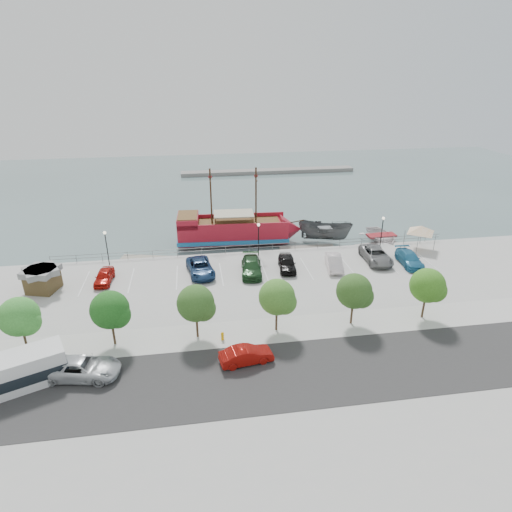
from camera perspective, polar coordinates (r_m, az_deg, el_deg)
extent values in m
plane|color=slate|center=(48.12, 1.54, -4.15)|extent=(160.00, 160.00, 0.00)
cube|color=#A7A7A5|center=(31.40, 8.80, -21.62)|extent=(100.00, 58.00, 1.20)
cube|color=#2E2C2D|center=(34.52, 6.39, -15.11)|extent=(100.00, 8.00, 0.04)
cube|color=#B8B7B4|center=(39.19, 4.16, -9.67)|extent=(100.00, 4.00, 0.05)
cylinder|color=#5B5E5F|center=(54.24, 0.12, 1.52)|extent=(50.00, 0.06, 0.06)
cylinder|color=#5B5E5F|center=(54.40, 0.12, 1.13)|extent=(50.00, 0.06, 0.06)
cube|color=gray|center=(100.82, 1.66, 11.23)|extent=(40.00, 3.00, 0.80)
cube|color=maroon|center=(59.32, -3.13, 3.31)|extent=(15.06, 5.40, 2.41)
cube|color=#1B65A0|center=(59.60, -3.11, 2.60)|extent=(15.35, 5.69, 0.56)
cone|color=maroon|center=(60.19, 4.66, 3.57)|extent=(3.19, 4.60, 4.45)
cube|color=maroon|center=(58.77, -9.07, 4.75)|extent=(3.02, 4.77, 1.30)
cube|color=brown|center=(58.54, -9.11, 5.40)|extent=(2.81, 4.39, 0.11)
cube|color=brown|center=(58.91, -2.71, 4.46)|extent=(12.25, 4.70, 0.14)
cube|color=maroon|center=(60.90, -3.27, 5.39)|extent=(14.82, 0.96, 0.65)
cube|color=maroon|center=(56.70, -3.05, 3.96)|extent=(14.82, 0.96, 0.65)
cylinder|color=#382111|center=(57.96, -0.01, 8.06)|extent=(0.23, 0.23, 7.60)
cylinder|color=#382111|center=(57.70, -6.03, 7.85)|extent=(0.23, 0.23, 7.60)
cylinder|color=#382111|center=(57.37, -0.01, 10.28)|extent=(0.27, 2.78, 0.13)
cylinder|color=#382111|center=(57.10, -6.13, 10.08)|extent=(0.27, 2.78, 0.13)
cube|color=#B9B193|center=(58.46, -3.00, 5.69)|extent=(5.55, 3.80, 0.11)
cylinder|color=#382111|center=(59.93, 5.31, 4.59)|extent=(2.31, 0.27, 0.55)
imported|color=#4C4E50|center=(60.30, 9.14, 3.06)|extent=(7.99, 5.79, 2.90)
imported|color=silver|center=(62.32, 16.33, 2.32)|extent=(4.91, 6.73, 1.37)
cube|color=gray|center=(56.01, -14.24, -0.47)|extent=(7.09, 3.53, 0.39)
cube|color=gray|center=(57.60, 6.92, 0.85)|extent=(7.43, 2.30, 0.42)
cube|color=gray|center=(60.88, 15.87, 1.34)|extent=(6.38, 2.57, 0.35)
cube|color=#4E3D21|center=(50.17, -26.54, -3.09)|extent=(3.39, 3.39, 2.00)
cube|color=slate|center=(49.67, -26.79, -1.83)|extent=(3.84, 3.84, 0.64)
cylinder|color=slate|center=(59.26, 19.16, 2.30)|extent=(0.08, 0.08, 2.23)
cylinder|color=slate|center=(60.85, 21.15, 2.56)|extent=(0.08, 0.08, 2.23)
cylinder|color=slate|center=(57.37, 20.70, 1.36)|extent=(0.08, 0.08, 2.23)
cylinder|color=slate|center=(59.02, 22.71, 1.65)|extent=(0.08, 0.08, 2.23)
pyramid|color=white|center=(58.45, 21.21, 3.77)|extent=(4.92, 4.92, 0.91)
imported|color=silver|center=(35.96, -22.15, -13.64)|extent=(6.07, 3.60, 1.58)
imported|color=#970F0A|center=(34.84, -1.30, -13.07)|extent=(4.47, 2.15, 1.41)
cube|color=silver|center=(36.72, -29.86, -13.44)|extent=(7.73, 5.17, 2.62)
cube|color=black|center=(36.81, -29.80, -13.64)|extent=(7.86, 5.31, 0.84)
cylinder|color=#E7A503|center=(37.64, -4.49, -10.70)|extent=(0.25, 0.25, 0.63)
sphere|color=#E7A503|center=(37.45, -4.51, -10.28)|extent=(0.27, 0.27, 0.27)
cylinder|color=black|center=(53.10, -19.23, 0.83)|extent=(0.12, 0.12, 4.00)
sphere|color=#FFF2CC|center=(52.36, -19.53, 2.94)|extent=(0.36, 0.36, 0.36)
cylinder|color=black|center=(52.66, 0.34, 2.04)|extent=(0.12, 0.12, 4.00)
sphere|color=#FFF2CC|center=(51.91, 0.34, 4.19)|extent=(0.36, 0.36, 0.36)
cylinder|color=black|center=(57.22, 16.39, 2.86)|extent=(0.12, 0.12, 4.00)
sphere|color=#FFF2CC|center=(56.53, 16.63, 4.85)|extent=(0.36, 0.36, 0.36)
cylinder|color=#473321|center=(40.45, -28.39, -9.89)|extent=(0.20, 0.20, 2.20)
sphere|color=#32772B|center=(39.32, -29.04, -7.08)|extent=(3.20, 3.20, 3.20)
sphere|color=#32772B|center=(39.06, -28.23, -7.79)|extent=(2.20, 2.20, 2.20)
cylinder|color=#473321|center=(38.53, -18.46, -9.73)|extent=(0.20, 0.20, 2.20)
sphere|color=#1B5018|center=(37.35, -18.92, -6.79)|extent=(3.20, 3.20, 3.20)
sphere|color=#1B5018|center=(37.18, -17.99, -7.51)|extent=(2.20, 2.20, 2.20)
cylinder|color=#473321|center=(37.83, -7.86, -9.25)|extent=(0.20, 0.20, 2.20)
sphere|color=#2C501D|center=(36.63, -8.06, -6.24)|extent=(3.20, 3.20, 3.20)
sphere|color=#2C501D|center=(36.57, -7.07, -6.96)|extent=(2.20, 2.20, 2.20)
cylinder|color=#473321|center=(38.41, 2.74, -8.46)|extent=(0.20, 0.20, 2.20)
sphere|color=#3A6923|center=(37.23, 2.81, -5.47)|extent=(3.20, 3.20, 3.20)
sphere|color=#3A6923|center=(37.29, 3.79, -6.16)|extent=(2.20, 2.20, 2.20)
cylinder|color=#473321|center=(40.23, 12.65, -7.46)|extent=(0.20, 0.20, 2.20)
sphere|color=#2B4D1C|center=(39.10, 12.95, -4.58)|extent=(3.20, 3.20, 3.20)
sphere|color=#2B4D1C|center=(39.26, 13.87, -5.22)|extent=(2.20, 2.20, 2.20)
cylinder|color=#473321|center=(43.11, 21.43, -6.38)|extent=(0.20, 0.20, 2.20)
sphere|color=#356B1B|center=(42.06, 21.89, -3.67)|extent=(3.20, 3.20, 3.20)
sphere|color=#356B1B|center=(42.31, 22.71, -4.25)|extent=(2.20, 2.20, 2.20)
imported|color=#AF130C|center=(49.52, -19.59, -2.57)|extent=(1.94, 4.27, 1.42)
imported|color=navy|center=(48.86, -7.42, -1.54)|extent=(3.46, 6.03, 1.59)
imported|color=#1B401E|center=(48.60, -0.62, -1.45)|extent=(2.85, 5.77, 1.61)
imported|color=black|center=(49.69, 4.16, -0.94)|extent=(2.41, 4.86, 1.59)
imported|color=silver|center=(50.63, 10.37, -0.83)|extent=(2.39, 4.86, 1.53)
imported|color=slate|center=(53.57, 15.71, 0.12)|extent=(2.99, 6.03, 1.64)
imported|color=teal|center=(53.94, 19.77, -0.34)|extent=(2.49, 5.34, 1.51)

